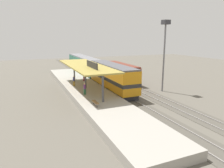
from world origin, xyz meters
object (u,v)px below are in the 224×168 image
Objects in this scene: locomotive at (112,77)px; freight_car at (120,72)px; light_mast at (165,41)px; platform_bench at (95,102)px; person_waiting at (74,80)px; person_walking at (85,88)px; person_boarding at (84,76)px; passenger_carriage_single at (84,65)px.

locomotive is 7.87m from freight_car.
light_mast is (3.20, -9.90, 6.43)m from freight_car.
freight_car is 12.23m from light_mast.
locomotive is (6.00, 8.91, 1.07)m from platform_bench.
person_waiting is at bearing 156.47° from light_mast.
person_walking is at bearing -136.41° from freight_car.
person_boarding is at bearing 79.66° from platform_bench.
freight_car is 11.29m from person_waiting.
light_mast is 16.41m from person_waiting.
person_boarding is (-3.33, 5.71, -0.56)m from locomotive.
person_boarding is (-7.93, -0.67, -0.12)m from freight_car.
freight_car is 7.02× the size of person_waiting.
person_walking is at bearing -104.96° from person_boarding.
freight_car is (10.60, 15.28, 0.63)m from platform_bench.
person_waiting is (0.01, 11.39, 0.51)m from platform_bench.
freight_car reaches higher than platform_bench.
passenger_carriage_single is 11.70× the size of person_waiting.
locomotive is 8.44× the size of person_waiting.
locomotive is at bearing -125.82° from freight_car.
platform_bench is at bearing -90.03° from person_waiting.
person_boarding is at bearing 140.33° from light_mast.
freight_car is 1.03× the size of light_mast.
passenger_carriage_single reaches higher than person_waiting.
person_waiting is (-5.99, -15.52, -0.46)m from passenger_carriage_single.
passenger_carriage_single is 1.67× the size of freight_car.
person_walking is (0.19, -6.01, 0.00)m from person_waiting.
person_waiting is at bearing 89.97° from platform_bench.
freight_car reaches higher than person_waiting.
freight_car is 7.02× the size of person_boarding.
person_walking is at bearing -88.19° from person_waiting.
person_waiting is at bearing 157.50° from locomotive.
locomotive is at bearing -90.00° from passenger_carriage_single.
person_waiting is (-13.79, 6.01, -6.54)m from light_mast.
freight_car reaches higher than person_boarding.
person_walking is 9.56m from person_boarding.
locomotive is 6.81m from person_walking.
light_mast reaches higher than person_waiting.
light_mast is (13.80, 5.38, 7.05)m from platform_bench.
light_mast is at bearing -70.08° from passenger_carriage_single.
person_walking is at bearing 87.90° from platform_bench.
passenger_carriage_single is 11.70× the size of person_walking.
person_walking is (-5.80, -3.53, -0.56)m from locomotive.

